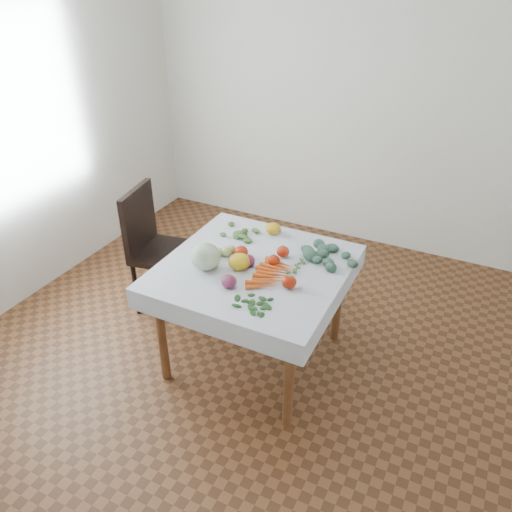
% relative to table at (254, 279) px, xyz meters
% --- Properties ---
extents(ground, '(4.00, 4.00, 0.00)m').
position_rel_table_xyz_m(ground, '(0.00, 0.00, -0.65)').
color(ground, brown).
extents(back_wall, '(4.00, 0.04, 2.70)m').
position_rel_table_xyz_m(back_wall, '(0.00, 2.00, 0.70)').
color(back_wall, silver).
rests_on(back_wall, ground).
extents(left_wall, '(0.04, 4.00, 2.70)m').
position_rel_table_xyz_m(left_wall, '(-2.00, 0.00, 0.70)').
color(left_wall, silver).
rests_on(left_wall, ground).
extents(table, '(1.00, 1.00, 0.75)m').
position_rel_table_xyz_m(table, '(0.00, 0.00, 0.00)').
color(table, brown).
rests_on(table, ground).
extents(tablecloth, '(1.12, 1.12, 0.01)m').
position_rel_table_xyz_m(tablecloth, '(0.00, 0.00, 0.10)').
color(tablecloth, white).
rests_on(tablecloth, table).
extents(chair, '(0.51, 0.51, 0.98)m').
position_rel_table_xyz_m(chair, '(-0.98, 0.24, -0.09)').
color(chair, black).
rests_on(chair, ground).
extents(cabbage, '(0.23, 0.23, 0.17)m').
position_rel_table_xyz_m(cabbage, '(-0.26, -0.16, 0.19)').
color(cabbage, beige).
rests_on(cabbage, tablecloth).
extents(tomato_a, '(0.10, 0.10, 0.08)m').
position_rel_table_xyz_m(tomato_a, '(-0.12, 0.06, 0.14)').
color(tomato_a, '#AE220B').
rests_on(tomato_a, tablecloth).
extents(tomato_b, '(0.09, 0.09, 0.07)m').
position_rel_table_xyz_m(tomato_b, '(0.12, 0.18, 0.14)').
color(tomato_b, '#AE220B').
rests_on(tomato_b, tablecloth).
extents(tomato_c, '(0.10, 0.10, 0.07)m').
position_rel_table_xyz_m(tomato_c, '(0.11, 0.06, 0.14)').
color(tomato_c, '#AE220B').
rests_on(tomato_c, tablecloth).
extents(tomato_d, '(0.11, 0.11, 0.08)m').
position_rel_table_xyz_m(tomato_d, '(0.29, -0.12, 0.14)').
color(tomato_d, '#AE220B').
rests_on(tomato_d, tablecloth).
extents(heirloom_back, '(0.14, 0.14, 0.08)m').
position_rel_table_xyz_m(heirloom_back, '(-0.07, 0.44, 0.14)').
color(heirloom_back, yellow).
rests_on(heirloom_back, tablecloth).
extents(heirloom_front, '(0.15, 0.15, 0.10)m').
position_rel_table_xyz_m(heirloom_front, '(-0.07, -0.07, 0.15)').
color(heirloom_front, yellow).
rests_on(heirloom_front, tablecloth).
extents(onion_a, '(0.12, 0.12, 0.08)m').
position_rel_table_xyz_m(onion_a, '(-0.03, -0.02, 0.14)').
color(onion_a, '#5D1A3F').
rests_on(onion_a, tablecloth).
extents(onion_b, '(0.12, 0.12, 0.08)m').
position_rel_table_xyz_m(onion_b, '(-0.03, -0.28, 0.14)').
color(onion_b, '#5D1A3F').
rests_on(onion_b, tablecloth).
extents(tomatillo_cluster, '(0.17, 0.12, 0.05)m').
position_rel_table_xyz_m(tomatillo_cluster, '(-0.22, 0.02, 0.13)').
color(tomatillo_cluster, '#C1D178').
rests_on(tomatillo_cluster, tablecloth).
extents(carrot_bunch, '(0.22, 0.37, 0.03)m').
position_rel_table_xyz_m(carrot_bunch, '(0.15, -0.06, 0.12)').
color(carrot_bunch, orange).
rests_on(carrot_bunch, tablecloth).
extents(kale_bunch, '(0.30, 0.30, 0.05)m').
position_rel_table_xyz_m(kale_bunch, '(0.39, 0.26, 0.13)').
color(kale_bunch, '#3C6250').
rests_on(kale_bunch, tablecloth).
extents(basil_bunch, '(0.23, 0.18, 0.01)m').
position_rel_table_xyz_m(basil_bunch, '(0.17, -0.36, 0.11)').
color(basil_bunch, '#174A19').
rests_on(basil_bunch, tablecloth).
extents(dill_bunch, '(0.26, 0.18, 0.03)m').
position_rel_table_xyz_m(dill_bunch, '(-0.28, 0.33, 0.12)').
color(dill_bunch, '#416E32').
rests_on(dill_bunch, tablecloth).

